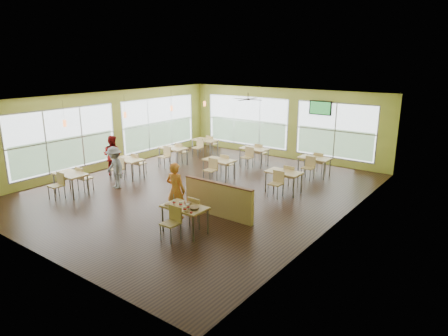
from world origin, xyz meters
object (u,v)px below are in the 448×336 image
(half_wall_divider, at_px, (218,199))
(man_plaid, at_px, (176,190))
(food_basket, at_px, (194,208))
(main_table, at_px, (185,211))

(half_wall_divider, relative_size, man_plaid, 1.45)
(half_wall_divider, bearing_deg, man_plaid, -139.53)
(half_wall_divider, distance_m, food_basket, 1.53)
(main_table, distance_m, food_basket, 0.38)
(man_plaid, bearing_deg, food_basket, 143.42)
(man_plaid, bearing_deg, half_wall_divider, -148.66)
(half_wall_divider, bearing_deg, food_basket, -76.60)
(man_plaid, xyz_separation_m, food_basket, (1.28, -0.67, -0.05))
(man_plaid, height_order, food_basket, man_plaid)
(main_table, bearing_deg, man_plaid, 145.14)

